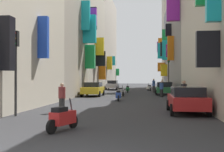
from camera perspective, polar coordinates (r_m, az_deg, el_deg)
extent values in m
plane|color=#2D2D30|center=(35.93, 3.89, -3.39)|extent=(140.00, 140.00, 0.00)
cube|color=black|center=(14.47, -19.83, 5.86)|extent=(0.71, 0.60, 2.47)
cube|color=blue|center=(19.29, -13.06, 7.24)|extent=(0.63, 0.38, 2.63)
cube|color=#19B2BF|center=(31.73, -5.06, 11.49)|extent=(0.87, 0.44, 3.06)
cube|color=white|center=(33.69, -4.47, 8.73)|extent=(0.63, 0.38, 2.26)
cube|color=#19B2BF|center=(32.22, -4.32, 8.99)|extent=(1.38, 0.56, 2.99)
cube|color=purple|center=(33.54, -4.05, 11.26)|extent=(1.27, 0.50, 1.90)
cube|color=green|center=(33.04, -4.20, 3.68)|extent=(1.06, 0.64, 2.61)
cube|color=#BCB29E|center=(41.91, -6.86, 6.74)|extent=(6.00, 13.67, 14.18)
cube|color=orange|center=(41.98, -1.89, 1.27)|extent=(0.97, 0.44, 2.86)
cube|color=black|center=(39.72, -2.18, 3.36)|extent=(1.27, 0.39, 1.98)
cube|color=black|center=(35.63, -3.70, 10.98)|extent=(0.90, 0.63, 2.58)
cube|color=yellow|center=(39.41, -2.39, 5.69)|extent=(1.12, 0.51, 2.31)
cube|color=#B2A899|center=(57.79, -3.06, 6.34)|extent=(6.00, 18.59, 17.35)
cube|color=#19B2BF|center=(56.91, 0.25, 2.93)|extent=(0.71, 0.52, 1.75)
cube|color=green|center=(65.21, 1.09, 0.75)|extent=(0.70, 0.37, 1.53)
cube|color=yellow|center=(50.69, -0.47, 2.52)|extent=(0.84, 0.61, 2.23)
cube|color=black|center=(13.95, 17.93, 4.90)|extent=(1.01, 0.36, 1.62)
cube|color=slate|center=(38.12, 16.18, 6.38)|extent=(6.00, 17.41, 12.73)
cube|color=black|center=(40.65, 10.77, 8.64)|extent=(0.77, 0.44, 1.71)
cube|color=purple|center=(38.53, 10.94, 4.79)|extent=(0.81, 0.47, 1.62)
cube|color=purple|center=(30.86, 11.63, 12.79)|extent=(1.28, 0.53, 2.72)
cube|color=orange|center=(36.71, 11.19, 5.27)|extent=(0.75, 0.42, 2.94)
cube|color=gray|center=(48.79, 14.13, 7.98)|extent=(6.00, 3.64, 17.97)
cube|color=black|center=(47.96, 9.93, 5.11)|extent=(1.13, 0.62, 2.24)
cube|color=green|center=(48.40, 10.09, 7.53)|extent=(0.83, 0.39, 2.18)
cube|color=yellow|center=(48.55, 9.94, 1.11)|extent=(1.02, 0.47, 1.89)
cube|color=#19B2BF|center=(47.37, 10.13, 4.93)|extent=(0.85, 0.42, 3.08)
cube|color=gray|center=(54.10, 13.36, 4.79)|extent=(6.00, 7.67, 13.54)
cube|color=#19B2BF|center=(55.66, 9.41, 4.80)|extent=(1.28, 0.53, 2.86)
cube|color=orange|center=(52.93, 9.50, 1.72)|extent=(1.36, 0.52, 1.54)
cube|color=#BCB29E|center=(62.45, 12.50, 7.11)|extent=(6.00, 8.47, 20.09)
cube|color=blue|center=(64.20, 9.31, 5.62)|extent=(0.71, 0.46, 1.55)
cube|color=orange|center=(59.33, 9.36, 5.82)|extent=(1.04, 0.42, 2.87)
cube|color=purple|center=(65.20, 9.12, 5.52)|extent=(1.06, 0.54, 2.27)
cube|color=#236638|center=(33.93, 10.00, -2.56)|extent=(1.81, 4.08, 0.58)
cube|color=black|center=(33.71, 10.02, -1.62)|extent=(1.59, 2.29, 0.55)
cylinder|color=black|center=(35.25, 8.41, -2.96)|extent=(0.18, 0.60, 0.60)
cylinder|color=black|center=(35.35, 11.34, -2.95)|extent=(0.18, 0.60, 0.60)
cylinder|color=black|center=(32.56, 8.54, -3.17)|extent=(0.18, 0.60, 0.60)
cylinder|color=black|center=(32.67, 11.72, -3.15)|extent=(0.18, 0.60, 0.60)
cube|color=#B7B7BC|center=(48.75, 0.10, -1.86)|extent=(1.68, 4.12, 0.68)
cube|color=black|center=(48.95, 0.13, -1.16)|extent=(1.48, 2.31, 0.52)
cylinder|color=black|center=(47.32, 0.92, -2.32)|extent=(0.18, 0.60, 0.60)
cylinder|color=black|center=(47.52, -1.10, -2.31)|extent=(0.18, 0.60, 0.60)
cylinder|color=black|center=(50.02, 1.23, -2.22)|extent=(0.18, 0.60, 0.60)
cylinder|color=black|center=(50.21, -0.67, -2.21)|extent=(0.18, 0.60, 0.60)
cube|color=gold|center=(30.70, -3.67, -2.72)|extent=(1.79, 4.11, 0.65)
cube|color=black|center=(30.89, -3.60, -1.65)|extent=(1.58, 2.30, 0.48)
cylinder|color=black|center=(29.23, -2.43, -3.48)|extent=(0.18, 0.60, 0.60)
cylinder|color=black|center=(29.57, -5.86, -3.44)|extent=(0.18, 0.60, 0.60)
cylinder|color=black|center=(31.91, -1.65, -3.23)|extent=(0.18, 0.60, 0.60)
cylinder|color=black|center=(32.22, -4.80, -3.20)|extent=(0.18, 0.60, 0.60)
cube|color=#B21E1E|center=(16.23, 14.17, -4.80)|extent=(1.75, 4.07, 0.63)
cube|color=black|center=(16.00, 14.26, -2.88)|extent=(1.54, 2.28, 0.48)
cylinder|color=black|center=(17.50, 10.75, -5.51)|extent=(0.18, 0.60, 0.60)
cylinder|color=black|center=(17.71, 16.43, -5.44)|extent=(0.18, 0.60, 0.60)
cylinder|color=black|center=(14.84, 11.48, -6.42)|extent=(0.18, 0.60, 0.60)
cylinder|color=black|center=(15.08, 18.15, -6.31)|extent=(0.18, 0.60, 0.60)
cube|color=#ADADB2|center=(31.01, 1.77, -3.00)|extent=(0.80, 1.12, 0.45)
cube|color=black|center=(31.18, 1.66, -2.43)|extent=(0.51, 0.64, 0.16)
cylinder|color=#4C4C51|center=(30.51, 2.07, -2.43)|extent=(0.16, 0.28, 0.68)
cylinder|color=black|center=(30.41, 2.14, -3.48)|extent=(0.28, 0.48, 0.48)
cylinder|color=black|center=(31.63, 1.42, -3.36)|extent=(0.28, 0.48, 0.48)
cube|color=#2D4CAD|center=(24.50, 1.21, -3.68)|extent=(0.56, 1.12, 0.45)
cube|color=black|center=(24.28, 1.22, -2.99)|extent=(0.38, 0.59, 0.16)
cylinder|color=#4C4C51|center=(25.02, 1.20, -2.87)|extent=(0.09, 0.28, 0.68)
cylinder|color=black|center=(25.18, 1.19, -4.11)|extent=(0.15, 0.49, 0.48)
cylinder|color=black|center=(23.84, 1.24, -4.31)|extent=(0.15, 0.49, 0.48)
cube|color=silver|center=(44.34, 7.15, -2.23)|extent=(0.67, 1.12, 0.45)
cube|color=black|center=(44.14, 7.21, -1.84)|extent=(0.44, 0.62, 0.16)
cylinder|color=#4C4C51|center=(44.83, 6.99, -1.79)|extent=(0.12, 0.28, 0.68)
cylinder|color=black|center=(44.97, 6.95, -2.49)|extent=(0.21, 0.49, 0.48)
cylinder|color=black|center=(43.71, 7.36, -2.55)|extent=(0.21, 0.49, 0.48)
cube|color=red|center=(10.65, -9.40, -7.90)|extent=(0.75, 1.14, 0.45)
cube|color=black|center=(10.45, -10.02, -6.36)|extent=(0.48, 0.63, 0.16)
cylinder|color=#4C4C51|center=(11.05, -7.83, -5.94)|extent=(0.14, 0.28, 0.68)
cylinder|color=black|center=(11.22, -7.46, -8.68)|extent=(0.25, 0.49, 0.48)
cylinder|color=black|center=(10.15, -11.56, -9.55)|extent=(0.25, 0.49, 0.48)
cube|color=#287F3D|center=(38.61, 3.02, -2.50)|extent=(0.52, 1.10, 0.45)
cube|color=black|center=(38.40, 3.03, -2.05)|extent=(0.36, 0.58, 0.16)
cylinder|color=#4C4C51|center=(39.13, 3.01, -1.99)|extent=(0.08, 0.28, 0.68)
cylinder|color=black|center=(39.29, 3.01, -2.79)|extent=(0.14, 0.49, 0.48)
cylinder|color=black|center=(37.95, 3.03, -2.87)|extent=(0.14, 0.49, 0.48)
cylinder|color=#323232|center=(16.33, -9.60, -5.57)|extent=(0.45, 0.45, 0.77)
cylinder|color=maroon|center=(16.28, -9.60, -3.15)|extent=(0.53, 0.53, 0.61)
sphere|color=tan|center=(16.27, -9.60, -1.70)|extent=(0.21, 0.21, 0.21)
cylinder|color=#252525|center=(29.50, 9.49, -3.27)|extent=(0.45, 0.45, 0.78)
cylinder|color=#335199|center=(29.47, 9.48, -1.91)|extent=(0.53, 0.53, 0.62)
sphere|color=tan|center=(29.46, 9.48, -1.10)|extent=(0.21, 0.21, 0.21)
cylinder|color=black|center=(42.22, 9.62, -2.39)|extent=(0.33, 0.33, 0.82)
cylinder|color=pink|center=(42.20, 9.62, -1.39)|extent=(0.40, 0.40, 0.65)
sphere|color=tan|center=(42.20, 9.62, -0.80)|extent=(0.22, 0.22, 0.22)
cylinder|color=black|center=(19.57, 13.66, -4.64)|extent=(0.45, 0.45, 0.83)
cylinder|color=black|center=(19.53, 13.66, -2.47)|extent=(0.54, 0.54, 0.66)
sphere|color=tan|center=(19.52, 13.65, -1.17)|extent=(0.22, 0.22, 0.22)
cylinder|color=#353535|center=(38.73, 8.02, -2.53)|extent=(0.38, 0.38, 0.87)
cylinder|color=#335199|center=(38.71, 8.02, -1.38)|extent=(0.45, 0.45, 0.69)
sphere|color=tan|center=(38.70, 8.02, -0.70)|extent=(0.24, 0.24, 0.24)
cylinder|color=#2D2D2D|center=(15.24, -18.02, -0.95)|extent=(0.12, 0.12, 3.42)
cube|color=black|center=(15.36, -18.00, 6.84)|extent=(0.26, 0.26, 0.75)
sphere|color=red|center=(15.27, -18.22, 7.83)|extent=(0.14, 0.14, 0.14)
sphere|color=orange|center=(15.23, -18.22, 6.90)|extent=(0.14, 0.14, 0.14)
sphere|color=green|center=(15.20, -18.23, 5.97)|extent=(0.14, 0.14, 0.14)
cylinder|color=#2D2D2D|center=(38.81, 10.84, -0.28)|extent=(0.12, 0.12, 3.90)
cube|color=black|center=(38.88, 10.83, 3.15)|extent=(0.26, 0.26, 0.75)
sphere|color=red|center=(38.76, 10.85, 3.53)|extent=(0.14, 0.14, 0.14)
sphere|color=orange|center=(38.74, 10.85, 3.16)|extent=(0.14, 0.14, 0.14)
sphere|color=green|center=(38.73, 10.85, 2.79)|extent=(0.14, 0.14, 0.14)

